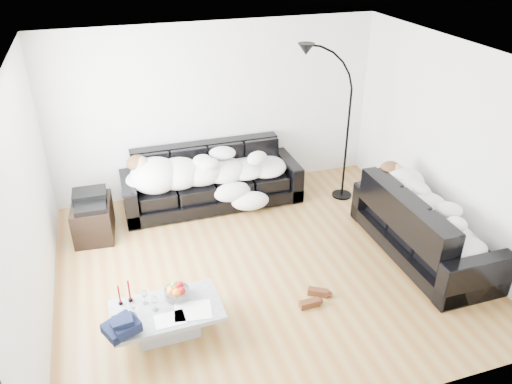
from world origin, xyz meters
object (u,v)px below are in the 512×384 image
object	(u,v)px
sofa_back	(212,178)
coffee_table	(168,321)
candle_right	(129,291)
stereo	(90,199)
sleeper_right	(428,210)
wine_glass_c	(155,303)
shoes	(314,298)
candle_left	(119,295)
floor_lamp	(347,133)
sofa_right	(425,224)
wine_glass_a	(145,297)
sleeper_back	(212,166)
wine_glass_b	(133,309)
fruit_bowl	(177,291)
av_cabinet	(93,219)

from	to	relation	value
sofa_back	coffee_table	bearing A→B (deg)	-113.30
candle_right	stereo	xyz separation A→B (m)	(-0.32, 1.94, 0.11)
sleeper_right	wine_glass_c	size ratio (longest dim) A/B	10.24
sleeper_right	shoes	distance (m)	1.87
candle_left	shoes	distance (m)	2.14
floor_lamp	sofa_right	bearing A→B (deg)	-68.38
wine_glass_a	shoes	size ratio (longest dim) A/B	0.42
sofa_right	sleeper_back	world-z (taller)	sofa_right
wine_glass_a	stereo	bearing A→B (deg)	102.93
coffee_table	wine_glass_b	size ratio (longest dim) A/B	7.41
candle_right	floor_lamp	distance (m)	3.95
fruit_bowl	wine_glass_a	distance (m)	0.33
sofa_right	av_cabinet	bearing A→B (deg)	66.65
av_cabinet	candle_right	bearing A→B (deg)	-75.32
candle_left	floor_lamp	distance (m)	4.04
wine_glass_a	candle_left	xyz separation A→B (m)	(-0.24, 0.07, 0.04)
sofa_right	candle_right	size ratio (longest dim) A/B	8.01
sofa_back	candle_left	bearing A→B (deg)	-123.40
stereo	wine_glass_b	bearing A→B (deg)	-79.46
coffee_table	fruit_bowl	distance (m)	0.32
sofa_right	wine_glass_c	bearing A→B (deg)	96.79
sofa_back	wine_glass_c	world-z (taller)	sofa_back
sofa_back	sleeper_right	size ratio (longest dim) A/B	1.43
sofa_right	candle_left	distance (m)	3.81
sofa_right	av_cabinet	distance (m)	4.39
coffee_table	wine_glass_c	size ratio (longest dim) A/B	6.23
wine_glass_a	wine_glass_b	xyz separation A→B (m)	(-0.13, -0.14, -0.01)
wine_glass_c	av_cabinet	size ratio (longest dim) A/B	0.25
candle_right	floor_lamp	world-z (taller)	floor_lamp
fruit_bowl	wine_glass_c	distance (m)	0.28
sofa_back	sleeper_right	world-z (taller)	sleeper_right
sofa_right	av_cabinet	world-z (taller)	sofa_right
floor_lamp	stereo	bearing A→B (deg)	-168.98
av_cabinet	sleeper_back	bearing A→B (deg)	15.47
candle_right	sleeper_right	bearing A→B (deg)	3.10
coffee_table	av_cabinet	world-z (taller)	av_cabinet
sofa_back	wine_glass_b	bearing A→B (deg)	-119.25
fruit_bowl	shoes	size ratio (longest dim) A/B	0.66
sofa_back	floor_lamp	distance (m)	2.12
av_cabinet	shoes	bearing A→B (deg)	-38.17
sleeper_back	wine_glass_c	world-z (taller)	sleeper_back
wine_glass_a	shoes	bearing A→B (deg)	-5.15
wine_glass_c	candle_left	xyz separation A→B (m)	(-0.33, 0.20, 0.03)
shoes	sofa_back	bearing A→B (deg)	111.90
sleeper_right	candle_right	distance (m)	3.71
av_cabinet	floor_lamp	distance (m)	3.82
fruit_bowl	av_cabinet	distance (m)	2.18
stereo	wine_glass_c	bearing A→B (deg)	-73.98
av_cabinet	wine_glass_b	bearing A→B (deg)	-75.88
sofa_back	candle_right	size ratio (longest dim) A/B	9.81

